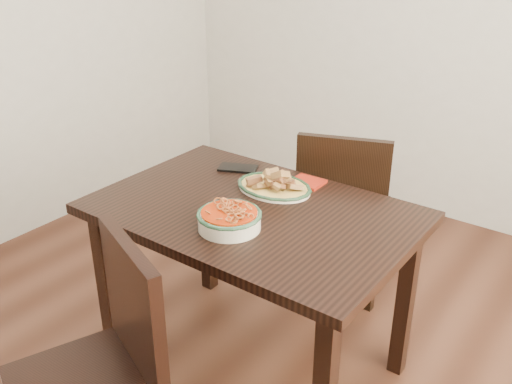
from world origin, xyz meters
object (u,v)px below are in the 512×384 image
Objects in this scene: chair_near at (106,360)px; fish_plate at (274,180)px; dining_table at (253,230)px; chair_far at (343,207)px; noodle_bowl at (229,217)px; smartphone at (238,168)px.

fish_plate is (0.01, 0.91, 0.30)m from chair_near.
dining_table is 1.36× the size of chair_far.
chair_near is at bearing -96.77° from noodle_bowl.
noodle_bowl is (0.03, -0.18, 0.14)m from dining_table.
fish_plate is at bearing 111.54° from chair_near.
dining_table is 0.40m from smartphone.
dining_table is 0.24m from fish_plate.
noodle_bowl reaches higher than dining_table.
dining_table is 5.17× the size of noodle_bowl.
fish_plate is (-0.03, 0.18, 0.14)m from dining_table.
fish_plate is 0.37m from noodle_bowl.
noodle_bowl is at bearing 68.26° from chair_far.
fish_plate is 0.27m from smartphone.
dining_table is at bearing 109.07° from chair_near.
noodle_bowl is (-0.02, -0.84, 0.29)m from chair_far.
chair_far and chair_near have the same top height.
fish_plate is (-0.08, -0.47, 0.30)m from chair_far.
chair_near reaches higher than fish_plate.
chair_near is 0.62m from noodle_bowl.
fish_plate reaches higher than smartphone.
chair_far is 1.38m from chair_near.
chair_far is 0.57m from smartphone.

